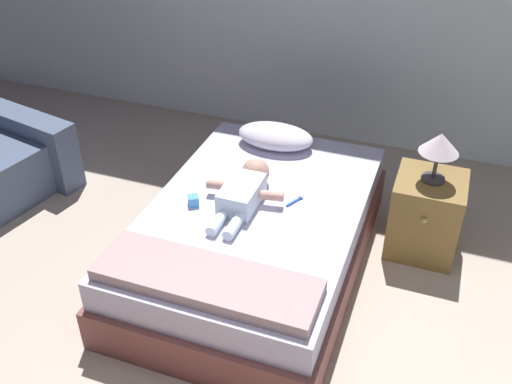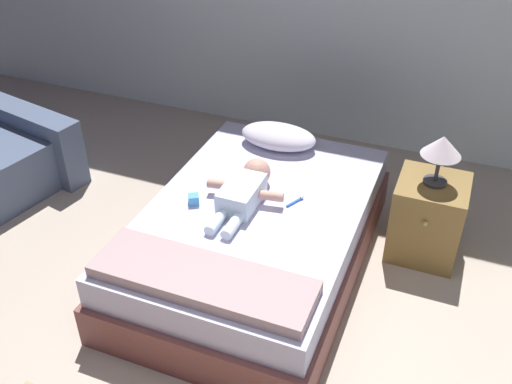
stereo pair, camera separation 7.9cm
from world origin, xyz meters
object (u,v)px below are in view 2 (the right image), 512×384
at_px(baby, 245,190).
at_px(toy_block, 194,200).
at_px(lamp, 442,148).
at_px(nightstand, 427,218).
at_px(bed, 256,236).
at_px(pillow, 278,136).
at_px(toothbrush, 296,201).

xyz_separation_m(baby, toy_block, (-0.27, -0.15, -0.04)).
bearing_deg(lamp, nightstand, -90.00).
xyz_separation_m(bed, toy_block, (-0.35, -0.11, 0.26)).
bearing_deg(pillow, nightstand, -10.51).
bearing_deg(nightstand, baby, -154.95).
relative_size(bed, pillow, 3.66).
distance_m(bed, pillow, 0.78).
bearing_deg(toy_block, toothbrush, 23.03).
bearing_deg(toothbrush, nightstand, 28.10).
distance_m(toothbrush, lamp, 0.89).
bearing_deg(baby, nightstand, 25.05).
bearing_deg(pillow, toy_block, -105.43).
height_order(nightstand, lamp, lamp).
height_order(pillow, toothbrush, pillow).
height_order(toothbrush, lamp, lamp).
height_order(bed, lamp, lamp).
bearing_deg(pillow, baby, -86.90).
xyz_separation_m(pillow, toothbrush, (0.33, -0.59, -0.07)).
distance_m(baby, toy_block, 0.31).
xyz_separation_m(nightstand, lamp, (-0.00, 0.00, 0.50)).
bearing_deg(lamp, toy_block, -154.01).
xyz_separation_m(lamp, toy_block, (-1.29, -0.63, -0.29)).
distance_m(bed, toy_block, 0.45).
bearing_deg(pillow, toothbrush, -61.24).
height_order(bed, toy_block, toy_block).
relative_size(baby, toy_block, 7.97).
relative_size(baby, nightstand, 1.27).
relative_size(pillow, lamp, 1.65).
bearing_deg(baby, pillow, 93.10).
bearing_deg(toy_block, baby, 29.49).
relative_size(pillow, toothbrush, 4.03).
bearing_deg(lamp, pillow, 169.49).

